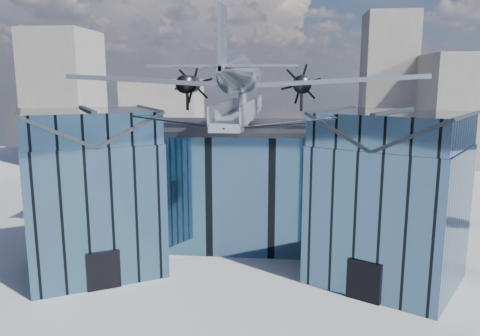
# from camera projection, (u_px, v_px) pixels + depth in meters

# --- Properties ---
(ground_plane) EXTENTS (120.00, 120.00, 0.00)m
(ground_plane) POSITION_uv_depth(u_px,v_px,m) (237.00, 268.00, 34.87)
(ground_plane) COLOR gray
(museum) EXTENTS (32.88, 24.50, 17.60)m
(museum) POSITION_uv_depth(u_px,v_px,m) (244.00, 179.00, 39.55)
(museum) COLOR #416584
(museum) RESTS_ON ground
(bg_towers) EXTENTS (77.00, 24.50, 26.00)m
(bg_towers) POSITION_uv_depth(u_px,v_px,m) (276.00, 102.00, 82.27)
(bg_towers) COLOR slate
(bg_towers) RESTS_ON ground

